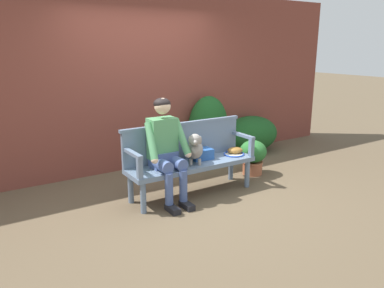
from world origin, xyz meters
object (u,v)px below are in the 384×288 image
at_px(person_seated, 166,147).
at_px(dog_on_bench, 195,148).
at_px(garden_bench, 192,167).
at_px(tennis_racket, 233,153).
at_px(baseball_glove, 235,150).
at_px(sports_bag, 202,154).
at_px(potted_plant, 253,155).

height_order(person_seated, dog_on_bench, person_seated).
xyz_separation_m(garden_bench, person_seated, (-0.39, -0.01, 0.33)).
bearing_deg(dog_on_bench, tennis_racket, 6.77).
relative_size(dog_on_bench, baseball_glove, 1.91).
xyz_separation_m(person_seated, sports_bag, (0.59, 0.07, -0.20)).
distance_m(tennis_racket, baseball_glove, 0.06).
xyz_separation_m(tennis_racket, potted_plant, (0.53, 0.17, -0.16)).
bearing_deg(sports_bag, person_seated, -172.99).
height_order(person_seated, tennis_racket, person_seated).
bearing_deg(baseball_glove, potted_plant, 35.14).
distance_m(person_seated, potted_plant, 1.68).
distance_m(tennis_racket, potted_plant, 0.58).
relative_size(garden_bench, baseball_glove, 7.96).
relative_size(garden_bench, sports_bag, 6.26).
distance_m(person_seated, dog_on_bench, 0.41).
relative_size(garden_bench, person_seated, 1.33).
bearing_deg(tennis_racket, baseball_glove, 18.89).
relative_size(person_seated, sports_bag, 4.69).
distance_m(baseball_glove, potted_plant, 0.54).
distance_m(sports_bag, potted_plant, 1.06).
distance_m(dog_on_bench, tennis_racket, 0.72).
height_order(person_seated, baseball_glove, person_seated).
xyz_separation_m(person_seated, potted_plant, (1.62, 0.20, -0.42)).
bearing_deg(person_seated, sports_bag, 7.01).
xyz_separation_m(tennis_racket, sports_bag, (-0.51, 0.05, 0.06)).
bearing_deg(garden_bench, dog_on_bench, -85.06).
relative_size(dog_on_bench, sports_bag, 1.50).
bearing_deg(potted_plant, dog_on_bench, -168.14).
relative_size(baseball_glove, sports_bag, 0.79).
distance_m(dog_on_bench, potted_plant, 1.30).
bearing_deg(garden_bench, person_seated, -178.53).
bearing_deg(baseball_glove, person_seated, -161.02).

